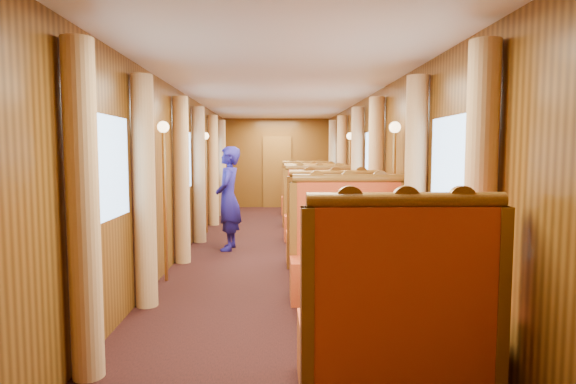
{
  "coord_description": "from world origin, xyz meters",
  "views": [
    {
      "loc": [
        -0.06,
        -7.6,
        1.59
      ],
      "look_at": [
        0.11,
        -1.25,
        1.05
      ],
      "focal_mm": 30.0,
      "sensor_mm": 36.0,
      "label": 1
    }
  ],
  "objects_px": {
    "banquette_mid_fwd": "(333,235)",
    "table_far": "(310,203)",
    "passenger": "(321,200)",
    "banquette_mid_aft": "(320,216)",
    "table_near": "(368,290)",
    "teapot_left": "(347,243)",
    "fruit_plate": "(408,248)",
    "banquette_near_fwd": "(397,328)",
    "banquette_near_aft": "(350,259)",
    "rose_vase_mid": "(328,193)",
    "table_mid": "(326,227)",
    "steward": "(228,198)",
    "rose_vase_far": "(311,180)",
    "teapot_right": "(369,244)",
    "banquette_far_fwd": "(313,206)",
    "banquette_far_aft": "(307,197)",
    "tea_tray": "(355,248)",
    "teapot_back": "(355,240)"
  },
  "relations": [
    {
      "from": "banquette_mid_fwd",
      "to": "table_far",
      "type": "bearing_deg",
      "value": 90.0
    },
    {
      "from": "passenger",
      "to": "banquette_mid_aft",
      "type": "bearing_deg",
      "value": 90.0
    },
    {
      "from": "table_near",
      "to": "teapot_left",
      "type": "bearing_deg",
      "value": -148.89
    },
    {
      "from": "fruit_plate",
      "to": "banquette_near_fwd",
      "type": "bearing_deg",
      "value": -109.37
    },
    {
      "from": "teapot_left",
      "to": "banquette_mid_aft",
      "type": "bearing_deg",
      "value": 73.76
    },
    {
      "from": "table_near",
      "to": "banquette_near_aft",
      "type": "relative_size",
      "value": 0.78
    },
    {
      "from": "fruit_plate",
      "to": "banquette_mid_aft",
      "type": "bearing_deg",
      "value": 93.95
    },
    {
      "from": "rose_vase_mid",
      "to": "banquette_near_fwd",
      "type": "bearing_deg",
      "value": -90.46
    },
    {
      "from": "banquette_near_aft",
      "to": "banquette_mid_aft",
      "type": "bearing_deg",
      "value": 90.0
    },
    {
      "from": "table_near",
      "to": "banquette_near_fwd",
      "type": "distance_m",
      "value": 1.02
    },
    {
      "from": "table_mid",
      "to": "steward",
      "type": "bearing_deg",
      "value": 176.16
    },
    {
      "from": "banquette_mid_aft",
      "to": "rose_vase_far",
      "type": "bearing_deg",
      "value": 89.52
    },
    {
      "from": "banquette_near_fwd",
      "to": "rose_vase_mid",
      "type": "bearing_deg",
      "value": 89.54
    },
    {
      "from": "banquette_near_fwd",
      "to": "table_far",
      "type": "height_order",
      "value": "banquette_near_fwd"
    },
    {
      "from": "teapot_right",
      "to": "fruit_plate",
      "type": "relative_size",
      "value": 0.62
    },
    {
      "from": "table_far",
      "to": "banquette_mid_aft",
      "type": "bearing_deg",
      "value": -90.0
    },
    {
      "from": "table_far",
      "to": "passenger",
      "type": "height_order",
      "value": "passenger"
    },
    {
      "from": "banquette_near_aft",
      "to": "fruit_plate",
      "type": "bearing_deg",
      "value": -74.14
    },
    {
      "from": "table_mid",
      "to": "banquette_mid_fwd",
      "type": "relative_size",
      "value": 0.78
    },
    {
      "from": "banquette_near_fwd",
      "to": "table_mid",
      "type": "height_order",
      "value": "banquette_near_fwd"
    },
    {
      "from": "steward",
      "to": "rose_vase_far",
      "type": "bearing_deg",
      "value": 157.71
    },
    {
      "from": "banquette_near_fwd",
      "to": "banquette_near_aft",
      "type": "xyz_separation_m",
      "value": [
        0.0,
        2.03,
        0.0
      ]
    },
    {
      "from": "banquette_mid_aft",
      "to": "banquette_far_fwd",
      "type": "height_order",
      "value": "same"
    },
    {
      "from": "banquette_mid_fwd",
      "to": "teapot_right",
      "type": "distance_m",
      "value": 2.61
    },
    {
      "from": "fruit_plate",
      "to": "passenger",
      "type": "relative_size",
      "value": 0.3
    },
    {
      "from": "banquette_near_fwd",
      "to": "steward",
      "type": "xyz_separation_m",
      "value": [
        -1.56,
        4.62,
        0.41
      ]
    },
    {
      "from": "banquette_far_aft",
      "to": "tea_tray",
      "type": "bearing_deg",
      "value": -90.86
    },
    {
      "from": "teapot_left",
      "to": "banquette_near_aft",
      "type": "bearing_deg",
      "value": 66.06
    },
    {
      "from": "banquette_far_fwd",
      "to": "teapot_right",
      "type": "bearing_deg",
      "value": -90.13
    },
    {
      "from": "banquette_near_fwd",
      "to": "banquette_far_aft",
      "type": "relative_size",
      "value": 1.0
    },
    {
      "from": "banquette_far_aft",
      "to": "banquette_mid_fwd",
      "type": "bearing_deg",
      "value": -90.0
    },
    {
      "from": "teapot_left",
      "to": "banquette_mid_fwd",
      "type": "bearing_deg",
      "value": 71.79
    },
    {
      "from": "teapot_back",
      "to": "table_near",
      "type": "bearing_deg",
      "value": -23.31
    },
    {
      "from": "passenger",
      "to": "table_far",
      "type": "bearing_deg",
      "value": 90.0
    },
    {
      "from": "banquette_far_aft",
      "to": "teapot_left",
      "type": "relative_size",
      "value": 7.45
    },
    {
      "from": "table_far",
      "to": "rose_vase_far",
      "type": "height_order",
      "value": "rose_vase_far"
    },
    {
      "from": "banquette_near_fwd",
      "to": "teapot_left",
      "type": "bearing_deg",
      "value": 103.01
    },
    {
      "from": "banquette_near_fwd",
      "to": "banquette_mid_fwd",
      "type": "height_order",
      "value": "same"
    },
    {
      "from": "table_near",
      "to": "banquette_far_aft",
      "type": "bearing_deg",
      "value": 90.0
    },
    {
      "from": "table_far",
      "to": "tea_tray",
      "type": "height_order",
      "value": "tea_tray"
    },
    {
      "from": "teapot_right",
      "to": "passenger",
      "type": "bearing_deg",
      "value": 69.5
    },
    {
      "from": "banquette_near_fwd",
      "to": "banquette_far_fwd",
      "type": "bearing_deg",
      "value": 90.0
    },
    {
      "from": "banquette_mid_fwd",
      "to": "banquette_mid_aft",
      "type": "xyz_separation_m",
      "value": [
        0.0,
        2.03,
        0.0
      ]
    },
    {
      "from": "teapot_right",
      "to": "passenger",
      "type": "distance_m",
      "value": 4.35
    },
    {
      "from": "table_mid",
      "to": "banquette_far_aft",
      "type": "distance_m",
      "value": 4.51
    },
    {
      "from": "banquette_mid_aft",
      "to": "rose_vase_far",
      "type": "distance_m",
      "value": 2.55
    },
    {
      "from": "banquette_near_aft",
      "to": "banquette_far_fwd",
      "type": "bearing_deg",
      "value": 90.0
    },
    {
      "from": "rose_vase_mid",
      "to": "table_near",
      "type": "bearing_deg",
      "value": -90.6
    },
    {
      "from": "table_far",
      "to": "teapot_right",
      "type": "xyz_separation_m",
      "value": [
        -0.01,
        -7.09,
        0.43
      ]
    },
    {
      "from": "banquette_far_fwd",
      "to": "rose_vase_far",
      "type": "xyz_separation_m",
      "value": [
        0.02,
        1.03,
        0.5
      ]
    }
  ]
}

